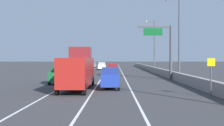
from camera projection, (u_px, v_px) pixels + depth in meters
name	position (u px, v px, depth m)	size (l,w,h in m)	color
ground_plane	(115.00, 70.00, 69.66)	(320.00, 320.00, 0.00)	#38383A
lane_stripe_left	(90.00, 71.00, 60.71)	(0.16, 130.00, 0.00)	silver
lane_stripe_center	(106.00, 71.00, 60.68)	(0.16, 130.00, 0.00)	silver
lane_stripe_right	(121.00, 71.00, 60.65)	(0.16, 130.00, 0.00)	silver
jersey_barrier_right	(164.00, 73.00, 45.58)	(0.60, 120.00, 1.10)	gray
overhead_sign_gantry	(165.00, 46.00, 36.97)	(4.68, 0.36, 7.50)	#47474C
speed_advisory_sign	(211.00, 74.00, 20.75)	(0.60, 0.11, 3.00)	#4C4C51
lamp_post_right_second	(178.00, 33.00, 36.95)	(2.14, 0.44, 11.25)	#4C4C51
lamp_post_right_third	(153.00, 43.00, 59.51)	(2.14, 0.44, 11.25)	#4C4C51
car_black_0	(86.00, 67.00, 59.06)	(2.00, 4.72, 1.99)	black
car_red_1	(113.00, 70.00, 46.86)	(1.83, 4.05, 2.03)	red
car_gray_2	(93.00, 65.00, 82.17)	(1.87, 4.63, 1.98)	slate
car_white_3	(102.00, 66.00, 68.39)	(2.10, 4.37, 1.97)	white
car_blue_4	(110.00, 78.00, 26.62)	(1.91, 4.49, 2.10)	#1E389E
car_green_5	(59.00, 75.00, 31.88)	(1.93, 4.35, 2.01)	#196033
box_truck	(78.00, 70.00, 25.92)	(2.50, 9.31, 4.13)	#A51E19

